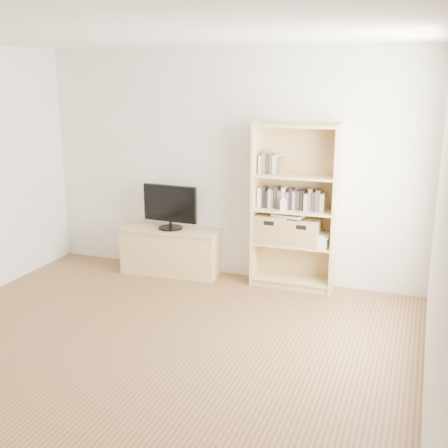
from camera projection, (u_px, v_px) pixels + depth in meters
The scene contains 14 objects.
floor at pixel (123, 374), 4.46m from camera, with size 4.50×5.00×0.01m, color brown.
back_wall at pixel (229, 165), 6.39m from camera, with size 4.50×0.02×2.60m, color silver.
right_wall at pixel (441, 246), 3.38m from camera, with size 0.02×5.00×2.60m, color silver.
ceiling at pixel (105, 29), 3.79m from camera, with size 4.50×5.00×0.01m, color white.
tv_stand at pixel (171, 252), 6.68m from camera, with size 1.14×0.43×0.52m, color tan.
bookshelf at pixel (294, 207), 6.08m from camera, with size 0.91×0.32×1.82m, color tan.
television at pixel (170, 207), 6.54m from camera, with size 0.67×0.05×0.53m, color black.
books_row_mid at pixel (295, 198), 6.07m from camera, with size 0.90×0.18×0.24m, color beige.
books_row_upper at pixel (278, 164), 6.04m from camera, with size 0.41×0.15×0.22m, color beige.
baby_monitor at pixel (283, 205), 6.01m from camera, with size 0.06×0.04×0.11m, color white.
basket_left at pixel (272, 228), 6.21m from camera, with size 0.37×0.31×0.31m, color olive.
basket_right at pixel (304, 232), 6.10m from camera, with size 0.35×0.29×0.29m, color olive.
laptop at pixel (289, 215), 6.10m from camera, with size 0.33×0.23×0.03m, color silver.
magazine_stack at pixel (322, 241), 6.06m from camera, with size 0.17×0.24×0.11m, color silver.
Camera 1 is at (2.13, -3.48, 2.30)m, focal length 45.00 mm.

